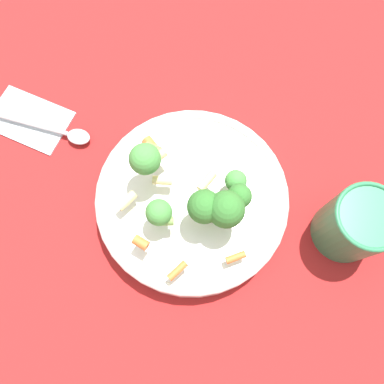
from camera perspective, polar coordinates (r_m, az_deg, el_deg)
ground_plane at (r=0.56m, az=0.00°, el=-1.83°), size 3.00×3.00×0.00m
bowl at (r=0.53m, az=0.00°, el=-1.13°), size 0.27×0.27×0.04m
pasta_salad at (r=0.47m, az=0.54°, el=-0.59°), size 0.21×0.17×0.08m
cup at (r=0.54m, az=23.66°, el=-4.55°), size 0.09×0.09×0.10m
napkin at (r=0.66m, az=-23.61°, el=10.14°), size 0.15×0.14×0.01m
spoon at (r=0.63m, az=-20.53°, el=8.89°), size 0.14×0.15×0.01m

